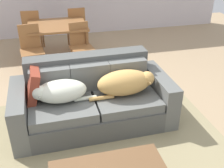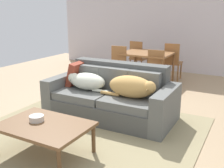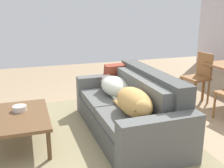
{
  "view_description": "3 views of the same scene",
  "coord_description": "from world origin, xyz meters",
  "px_view_note": "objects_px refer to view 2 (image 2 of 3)",
  "views": [
    {
      "loc": [
        -0.67,
        -3.02,
        2.32
      ],
      "look_at": [
        0.04,
        -0.14,
        0.69
      ],
      "focal_mm": 44.21,
      "sensor_mm": 36.0,
      "label": 1
    },
    {
      "loc": [
        1.92,
        -3.63,
        1.76
      ],
      "look_at": [
        -0.01,
        -0.14,
        0.65
      ],
      "focal_mm": 43.96,
      "sensor_mm": 36.0,
      "label": 2
    },
    {
      "loc": [
        3.05,
        -1.22,
        1.73
      ],
      "look_at": [
        -0.41,
        -0.07,
        0.66
      ],
      "focal_mm": 42.74,
      "sensor_mm": 36.0,
      "label": 3
    }
  ],
  "objects_px": {
    "dining_chair_far_right": "(173,60)",
    "dining_chair_far_left": "(138,57)",
    "dog_on_right_cushion": "(132,87)",
    "bowl_on_coffee_table": "(37,118)",
    "dining_table": "(147,55)",
    "dining_chair_near_left": "(117,64)",
    "dining_chair_near_right": "(154,69)",
    "coffee_table": "(45,127)",
    "dog_on_left_cushion": "(86,81)",
    "throw_pillow_by_left_arm": "(76,74)",
    "couch": "(112,97)"
  },
  "relations": [
    {
      "from": "dining_chair_near_left",
      "to": "dining_chair_near_right",
      "type": "distance_m",
      "value": 0.89
    },
    {
      "from": "coffee_table",
      "to": "dining_chair_far_left",
      "type": "relative_size",
      "value": 1.16
    },
    {
      "from": "bowl_on_coffee_table",
      "to": "dining_chair_far_left",
      "type": "bearing_deg",
      "value": 97.11
    },
    {
      "from": "dining_chair_far_left",
      "to": "dog_on_right_cushion",
      "type": "bearing_deg",
      "value": 118.51
    },
    {
      "from": "couch",
      "to": "coffee_table",
      "type": "xyz_separation_m",
      "value": [
        -0.09,
        -1.5,
        0.04
      ]
    },
    {
      "from": "dog_on_right_cushion",
      "to": "throw_pillow_by_left_arm",
      "type": "height_order",
      "value": "throw_pillow_by_left_arm"
    },
    {
      "from": "dining_chair_near_right",
      "to": "dining_chair_far_left",
      "type": "relative_size",
      "value": 0.96
    },
    {
      "from": "dog_on_left_cushion",
      "to": "dog_on_right_cushion",
      "type": "relative_size",
      "value": 0.9
    },
    {
      "from": "throw_pillow_by_left_arm",
      "to": "dining_table",
      "type": "relative_size",
      "value": 0.38
    },
    {
      "from": "bowl_on_coffee_table",
      "to": "dining_chair_far_right",
      "type": "height_order",
      "value": "dining_chair_far_right"
    },
    {
      "from": "couch",
      "to": "coffee_table",
      "type": "relative_size",
      "value": 1.97
    },
    {
      "from": "dining_table",
      "to": "dining_chair_far_left",
      "type": "relative_size",
      "value": 1.22
    },
    {
      "from": "coffee_table",
      "to": "dining_chair_near_right",
      "type": "bearing_deg",
      "value": 86.54
    },
    {
      "from": "dining_table",
      "to": "dining_chair_near_left",
      "type": "bearing_deg",
      "value": -132.44
    },
    {
      "from": "throw_pillow_by_left_arm",
      "to": "bowl_on_coffee_table",
      "type": "xyz_separation_m",
      "value": [
        0.5,
        -1.52,
        -0.18
      ]
    },
    {
      "from": "couch",
      "to": "dining_chair_near_right",
      "type": "xyz_separation_m",
      "value": [
        0.1,
        1.71,
        0.16
      ]
    },
    {
      "from": "dining_chair_near_left",
      "to": "dining_chair_far_right",
      "type": "xyz_separation_m",
      "value": [
        0.96,
        1.13,
        -0.01
      ]
    },
    {
      "from": "coffee_table",
      "to": "dining_chair_far_right",
      "type": "bearing_deg",
      "value": 86.57
    },
    {
      "from": "bowl_on_coffee_table",
      "to": "dog_on_left_cushion",
      "type": "bearing_deg",
      "value": 97.51
    },
    {
      "from": "couch",
      "to": "bowl_on_coffee_table",
      "type": "height_order",
      "value": "couch"
    },
    {
      "from": "dog_on_right_cushion",
      "to": "throw_pillow_by_left_arm",
      "type": "xyz_separation_m",
      "value": [
        -1.18,
        0.18,
        0.02
      ]
    },
    {
      "from": "dining_table",
      "to": "dining_chair_far_right",
      "type": "distance_m",
      "value": 0.74
    },
    {
      "from": "throw_pillow_by_left_arm",
      "to": "dining_chair_far_right",
      "type": "xyz_separation_m",
      "value": [
        0.91,
        2.76,
        -0.13
      ]
    },
    {
      "from": "dining_table",
      "to": "dining_chair_near_left",
      "type": "xyz_separation_m",
      "value": [
        -0.51,
        -0.56,
        -0.16
      ]
    },
    {
      "from": "dog_on_left_cushion",
      "to": "dining_chair_far_left",
      "type": "xyz_separation_m",
      "value": [
        -0.35,
        2.92,
        -0.06
      ]
    },
    {
      "from": "throw_pillow_by_left_arm",
      "to": "bowl_on_coffee_table",
      "type": "height_order",
      "value": "throw_pillow_by_left_arm"
    },
    {
      "from": "couch",
      "to": "throw_pillow_by_left_arm",
      "type": "height_order",
      "value": "couch"
    },
    {
      "from": "dog_on_left_cushion",
      "to": "bowl_on_coffee_table",
      "type": "height_order",
      "value": "dog_on_left_cushion"
    },
    {
      "from": "dining_chair_near_right",
      "to": "throw_pillow_by_left_arm",
      "type": "bearing_deg",
      "value": -124.95
    },
    {
      "from": "dog_on_left_cushion",
      "to": "dining_table",
      "type": "distance_m",
      "value": 2.35
    },
    {
      "from": "couch",
      "to": "dining_chair_near_right",
      "type": "bearing_deg",
      "value": 85.64
    },
    {
      "from": "throw_pillow_by_left_arm",
      "to": "coffee_table",
      "type": "xyz_separation_m",
      "value": [
        0.65,
        -1.55,
        -0.26
      ]
    },
    {
      "from": "dining_chair_near_left",
      "to": "dining_chair_far_right",
      "type": "height_order",
      "value": "dining_chair_far_right"
    },
    {
      "from": "dog_on_right_cushion",
      "to": "dining_chair_far_left",
      "type": "relative_size",
      "value": 0.96
    },
    {
      "from": "dog_on_right_cushion",
      "to": "dining_chair_near_left",
      "type": "distance_m",
      "value": 2.19
    },
    {
      "from": "coffee_table",
      "to": "throw_pillow_by_left_arm",
      "type": "bearing_deg",
      "value": 112.83
    },
    {
      "from": "dining_chair_near_right",
      "to": "dining_chair_near_left",
      "type": "bearing_deg",
      "value": 174.17
    },
    {
      "from": "dining_chair_far_right",
      "to": "dining_chair_far_left",
      "type": "bearing_deg",
      "value": -3.91
    },
    {
      "from": "dog_on_left_cushion",
      "to": "dining_chair_far_left",
      "type": "relative_size",
      "value": 0.86
    },
    {
      "from": "coffee_table",
      "to": "bowl_on_coffee_table",
      "type": "relative_size",
      "value": 5.92
    },
    {
      "from": "bowl_on_coffee_table",
      "to": "dining_chair_near_right",
      "type": "xyz_separation_m",
      "value": [
        0.34,
        3.18,
        0.04
      ]
    },
    {
      "from": "dog_on_left_cushion",
      "to": "throw_pillow_by_left_arm",
      "type": "xyz_separation_m",
      "value": [
        -0.32,
        0.15,
        0.05
      ]
    },
    {
      "from": "dining_table",
      "to": "throw_pillow_by_left_arm",
      "type": "bearing_deg",
      "value": -101.95
    },
    {
      "from": "dog_on_right_cushion",
      "to": "dining_chair_near_left",
      "type": "height_order",
      "value": "dining_chair_near_left"
    },
    {
      "from": "dining_table",
      "to": "coffee_table",
      "type": "bearing_deg",
      "value": -87.13
    },
    {
      "from": "bowl_on_coffee_table",
      "to": "dining_table",
      "type": "height_order",
      "value": "dining_table"
    },
    {
      "from": "dog_on_right_cushion",
      "to": "dining_chair_near_right",
      "type": "relative_size",
      "value": 1.0
    },
    {
      "from": "coffee_table",
      "to": "dining_table",
      "type": "height_order",
      "value": "dining_table"
    },
    {
      "from": "dining_chair_far_left",
      "to": "dog_on_left_cushion",
      "type": "bearing_deg",
      "value": 103.18
    },
    {
      "from": "throw_pillow_by_left_arm",
      "to": "dog_on_left_cushion",
      "type": "bearing_deg",
      "value": -25.35
    }
  ]
}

